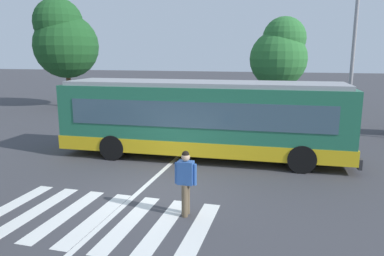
{
  "coord_description": "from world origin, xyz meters",
  "views": [
    {
      "loc": [
        3.78,
        -9.95,
        4.08
      ],
      "look_at": [
        0.18,
        3.34,
        1.3
      ],
      "focal_mm": 33.96,
      "sensor_mm": 36.0,
      "label": 1
    }
  ],
  "objects_px": {
    "parked_car_blue": "(249,106)",
    "parked_car_white": "(293,108)",
    "city_transit_bus": "(203,119)",
    "pedestrian_crossing_street": "(186,179)",
    "background_tree_right": "(280,53)",
    "twin_arm_street_lamp": "(355,27)",
    "parked_car_charcoal": "(139,102)",
    "parked_car_black": "(211,105)",
    "background_tree_left": "(64,39)",
    "parked_car_teal": "(175,103)"
  },
  "relations": [
    {
      "from": "parked_car_blue",
      "to": "parked_car_white",
      "type": "bearing_deg",
      "value": 2.22
    },
    {
      "from": "city_transit_bus",
      "to": "pedestrian_crossing_street",
      "type": "relative_size",
      "value": 6.69
    },
    {
      "from": "parked_car_blue",
      "to": "parked_car_white",
      "type": "relative_size",
      "value": 0.99
    },
    {
      "from": "background_tree_right",
      "to": "twin_arm_street_lamp",
      "type": "bearing_deg",
      "value": -62.42
    },
    {
      "from": "parked_car_charcoal",
      "to": "parked_car_white",
      "type": "bearing_deg",
      "value": -0.69
    },
    {
      "from": "city_transit_bus",
      "to": "parked_car_white",
      "type": "height_order",
      "value": "city_transit_bus"
    },
    {
      "from": "pedestrian_crossing_street",
      "to": "parked_car_white",
      "type": "relative_size",
      "value": 0.37
    },
    {
      "from": "parked_car_black",
      "to": "background_tree_left",
      "type": "relative_size",
      "value": 0.55
    },
    {
      "from": "parked_car_teal",
      "to": "parked_car_black",
      "type": "xyz_separation_m",
      "value": [
        2.8,
        -0.64,
        0.0
      ]
    },
    {
      "from": "twin_arm_street_lamp",
      "to": "background_tree_left",
      "type": "height_order",
      "value": "twin_arm_street_lamp"
    },
    {
      "from": "parked_car_blue",
      "to": "background_tree_right",
      "type": "xyz_separation_m",
      "value": [
        1.64,
        5.71,
        3.45
      ]
    },
    {
      "from": "parked_car_charcoal",
      "to": "background_tree_left",
      "type": "distance_m",
      "value": 8.2
    },
    {
      "from": "city_transit_bus",
      "to": "parked_car_teal",
      "type": "distance_m",
      "value": 11.37
    },
    {
      "from": "parked_car_charcoal",
      "to": "parked_car_white",
      "type": "xyz_separation_m",
      "value": [
        10.67,
        -0.13,
        0.0
      ]
    },
    {
      "from": "parked_car_charcoal",
      "to": "background_tree_right",
      "type": "xyz_separation_m",
      "value": [
        9.52,
        5.47,
        3.45
      ]
    },
    {
      "from": "parked_car_blue",
      "to": "twin_arm_street_lamp",
      "type": "distance_m",
      "value": 7.76
    },
    {
      "from": "parked_car_charcoal",
      "to": "parked_car_teal",
      "type": "bearing_deg",
      "value": 4.35
    },
    {
      "from": "parked_car_blue",
      "to": "parked_car_white",
      "type": "xyz_separation_m",
      "value": [
        2.79,
        0.11,
        0.0
      ]
    },
    {
      "from": "pedestrian_crossing_street",
      "to": "parked_car_blue",
      "type": "relative_size",
      "value": 0.38
    },
    {
      "from": "parked_car_teal",
      "to": "twin_arm_street_lamp",
      "type": "bearing_deg",
      "value": -13.23
    },
    {
      "from": "twin_arm_street_lamp",
      "to": "parked_car_teal",
      "type": "bearing_deg",
      "value": 166.77
    },
    {
      "from": "pedestrian_crossing_street",
      "to": "background_tree_left",
      "type": "height_order",
      "value": "background_tree_left"
    },
    {
      "from": "city_transit_bus",
      "to": "background_tree_right",
      "type": "xyz_separation_m",
      "value": [
        2.39,
        15.67,
        2.63
      ]
    },
    {
      "from": "parked_car_charcoal",
      "to": "background_tree_right",
      "type": "bearing_deg",
      "value": 29.89
    },
    {
      "from": "parked_car_blue",
      "to": "parked_car_teal",
      "type": "bearing_deg",
      "value": 175.31
    },
    {
      "from": "parked_car_teal",
      "to": "background_tree_right",
      "type": "distance_m",
      "value": 9.36
    },
    {
      "from": "parked_car_teal",
      "to": "parked_car_blue",
      "type": "relative_size",
      "value": 1.0
    },
    {
      "from": "pedestrian_crossing_street",
      "to": "twin_arm_street_lamp",
      "type": "distance_m",
      "value": 15.07
    },
    {
      "from": "parked_car_charcoal",
      "to": "parked_car_black",
      "type": "bearing_deg",
      "value": -4.68
    },
    {
      "from": "city_transit_bus",
      "to": "parked_car_charcoal",
      "type": "relative_size",
      "value": 2.52
    },
    {
      "from": "pedestrian_crossing_street",
      "to": "background_tree_right",
      "type": "relative_size",
      "value": 0.25
    },
    {
      "from": "parked_car_teal",
      "to": "twin_arm_street_lamp",
      "type": "relative_size",
      "value": 0.51
    },
    {
      "from": "parked_car_charcoal",
      "to": "background_tree_left",
      "type": "bearing_deg",
      "value": 169.24
    },
    {
      "from": "pedestrian_crossing_street",
      "to": "background_tree_right",
      "type": "xyz_separation_m",
      "value": [
        1.53,
        21.08,
        3.25
      ]
    },
    {
      "from": "parked_car_charcoal",
      "to": "background_tree_right",
      "type": "height_order",
      "value": "background_tree_right"
    },
    {
      "from": "parked_car_charcoal",
      "to": "twin_arm_street_lamp",
      "type": "height_order",
      "value": "twin_arm_street_lamp"
    },
    {
      "from": "city_transit_bus",
      "to": "parked_car_teal",
      "type": "bearing_deg",
      "value": 113.54
    },
    {
      "from": "parked_car_teal",
      "to": "background_tree_left",
      "type": "distance_m",
      "value": 10.42
    },
    {
      "from": "parked_car_blue",
      "to": "parked_car_white",
      "type": "height_order",
      "value": "same"
    },
    {
      "from": "pedestrian_crossing_street",
      "to": "parked_car_teal",
      "type": "height_order",
      "value": "pedestrian_crossing_street"
    },
    {
      "from": "pedestrian_crossing_street",
      "to": "background_tree_left",
      "type": "bearing_deg",
      "value": 131.09
    },
    {
      "from": "pedestrian_crossing_street",
      "to": "parked_car_black",
      "type": "xyz_separation_m",
      "value": [
        -2.6,
        15.17,
        -0.2
      ]
    },
    {
      "from": "background_tree_right",
      "to": "parked_car_white",
      "type": "bearing_deg",
      "value": -78.39
    },
    {
      "from": "city_transit_bus",
      "to": "parked_car_black",
      "type": "bearing_deg",
      "value": 100.08
    },
    {
      "from": "pedestrian_crossing_street",
      "to": "parked_car_charcoal",
      "type": "bearing_deg",
      "value": 117.1
    },
    {
      "from": "background_tree_left",
      "to": "background_tree_right",
      "type": "xyz_separation_m",
      "value": [
        16.26,
        4.19,
        -1.04
      ]
    },
    {
      "from": "parked_car_charcoal",
      "to": "parked_car_black",
      "type": "distance_m",
      "value": 5.41
    },
    {
      "from": "pedestrian_crossing_street",
      "to": "parked_car_blue",
      "type": "xyz_separation_m",
      "value": [
        -0.11,
        15.37,
        -0.2
      ]
    },
    {
      "from": "city_transit_bus",
      "to": "parked_car_white",
      "type": "relative_size",
      "value": 2.5
    },
    {
      "from": "city_transit_bus",
      "to": "parked_car_blue",
      "type": "distance_m",
      "value": 10.03
    }
  ]
}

